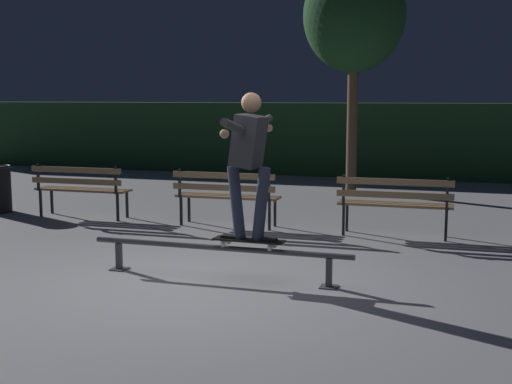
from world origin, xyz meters
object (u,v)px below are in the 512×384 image
grind_rail (219,252)px  skateboarder (249,153)px  park_bench_leftmost (80,185)px  park_bench_right_center (395,200)px  skateboard (249,241)px  tree_behind_benches (354,17)px  park_bench_left_center (226,192)px

grind_rail → skateboarder: size_ratio=1.91×
park_bench_leftmost → park_bench_right_center: same height
grind_rail → skateboard: skateboard is taller
skateboarder → tree_behind_benches: (-0.14, 7.27, 2.19)m
park_bench_left_center → skateboarder: bearing=-65.3°
skateboarder → park_bench_right_center: bearing=65.9°
park_bench_leftmost → park_bench_left_center: 2.52m
tree_behind_benches → park_bench_right_center: bearing=-73.0°
grind_rail → park_bench_right_center: bearing=60.2°
tree_behind_benches → park_bench_left_center: bearing=-104.2°
skateboard → park_bench_left_center: 3.05m
park_bench_left_center → park_bench_right_center: (2.52, 0.00, 0.00)m
skateboarder → park_bench_left_center: size_ratio=0.97×
grind_rail → park_bench_leftmost: park_bench_leftmost is taller
park_bench_leftmost → tree_behind_benches: tree_behind_benches is taller
skateboarder → tree_behind_benches: tree_behind_benches is taller
skateboarder → park_bench_leftmost: bearing=143.8°
skateboard → park_bench_right_center: bearing=65.9°
skateboarder → park_bench_right_center: 3.15m
park_bench_leftmost → skateboarder: bearing=-36.2°
skateboard → tree_behind_benches: size_ratio=0.17×
park_bench_leftmost → park_bench_left_center: bearing=0.0°
skateboarder → park_bench_leftmost: size_ratio=0.97×
park_bench_leftmost → tree_behind_benches: 6.54m
skateboard → skateboarder: (0.00, -0.00, 0.94)m
grind_rail → tree_behind_benches: bearing=88.3°
skateboard → park_bench_left_center: park_bench_left_center is taller
park_bench_left_center → grind_rail: bearing=-71.5°
park_bench_leftmost → tree_behind_benches: (3.66, 4.50, 3.03)m
grind_rail → skateboarder: bearing=-0.0°
grind_rail → tree_behind_benches: size_ratio=0.63×
park_bench_left_center → tree_behind_benches: tree_behind_benches is taller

